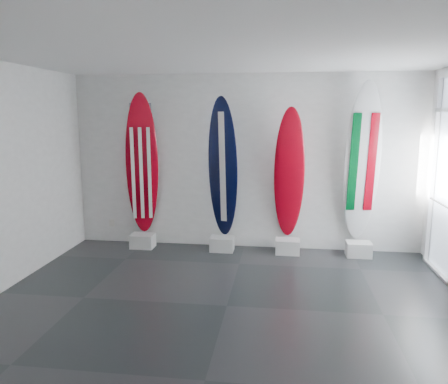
# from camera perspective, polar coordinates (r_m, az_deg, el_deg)

# --- Properties ---
(floor) EXTENTS (6.00, 6.00, 0.00)m
(floor) POSITION_cam_1_polar(r_m,az_deg,el_deg) (5.54, 0.37, -14.63)
(floor) COLOR black
(floor) RESTS_ON ground
(ceiling) EXTENTS (6.00, 6.00, 0.00)m
(ceiling) POSITION_cam_1_polar(r_m,az_deg,el_deg) (5.08, 0.42, 17.82)
(ceiling) COLOR white
(ceiling) RESTS_ON wall_back
(wall_back) EXTENTS (6.00, 0.00, 6.00)m
(wall_back) POSITION_cam_1_polar(r_m,az_deg,el_deg) (7.57, 2.77, 3.88)
(wall_back) COLOR silver
(wall_back) RESTS_ON ground
(wall_front) EXTENTS (6.00, 0.00, 6.00)m
(wall_front) POSITION_cam_1_polar(r_m,az_deg,el_deg) (2.70, -6.31, -7.59)
(wall_front) COLOR silver
(wall_front) RESTS_ON ground
(display_block_usa) EXTENTS (0.40, 0.30, 0.24)m
(display_block_usa) POSITION_cam_1_polar(r_m,az_deg,el_deg) (7.88, -10.54, -6.28)
(display_block_usa) COLOR silver
(display_block_usa) RESTS_ON floor
(surfboard_usa) EXTENTS (0.61, 0.40, 2.45)m
(surfboard_usa) POSITION_cam_1_polar(r_m,az_deg,el_deg) (7.71, -10.63, 3.55)
(surfboard_usa) COLOR #9A0312
(surfboard_usa) RESTS_ON display_block_usa
(display_block_navy) EXTENTS (0.40, 0.30, 0.24)m
(display_block_navy) POSITION_cam_1_polar(r_m,az_deg,el_deg) (7.57, -0.26, -6.79)
(display_block_navy) COLOR silver
(display_block_navy) RESTS_ON floor
(surfboard_navy) EXTENTS (0.58, 0.38, 2.38)m
(surfboard_navy) POSITION_cam_1_polar(r_m,az_deg,el_deg) (7.39, -0.16, 3.19)
(surfboard_navy) COLOR black
(surfboard_navy) RESTS_ON display_block_navy
(display_block_swiss) EXTENTS (0.40, 0.30, 0.24)m
(display_block_swiss) POSITION_cam_1_polar(r_m,az_deg,el_deg) (7.50, 8.28, -7.04)
(display_block_swiss) COLOR silver
(display_block_swiss) RESTS_ON floor
(surfboard_swiss) EXTENTS (0.51, 0.44, 2.21)m
(surfboard_swiss) POSITION_cam_1_polar(r_m,az_deg,el_deg) (7.34, 8.51, 2.34)
(surfboard_swiss) COLOR #9A0312
(surfboard_swiss) RESTS_ON display_block_swiss
(display_block_italy) EXTENTS (0.40, 0.30, 0.24)m
(display_block_italy) POSITION_cam_1_polar(r_m,az_deg,el_deg) (7.61, 17.13, -7.14)
(display_block_italy) COLOR silver
(display_block_italy) RESTS_ON floor
(surfboard_italy) EXTENTS (0.63, 0.41, 2.61)m
(surfboard_italy) POSITION_cam_1_polar(r_m,az_deg,el_deg) (7.43, 17.57, 3.64)
(surfboard_italy) COLOR silver
(surfboard_italy) RESTS_ON display_block_italy
(wall_outlet) EXTENTS (0.09, 0.02, 0.13)m
(wall_outlet) POSITION_cam_1_polar(r_m,az_deg,el_deg) (8.32, -14.42, -3.91)
(wall_outlet) COLOR silver
(wall_outlet) RESTS_ON wall_back
(glass_door) EXTENTS (0.12, 1.16, 2.85)m
(glass_door) POSITION_cam_1_polar(r_m,az_deg,el_deg) (7.01, 27.03, 1.67)
(glass_door) COLOR white
(glass_door) RESTS_ON floor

